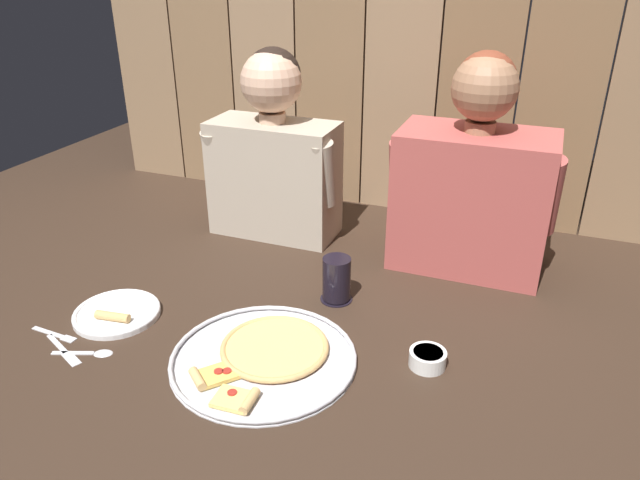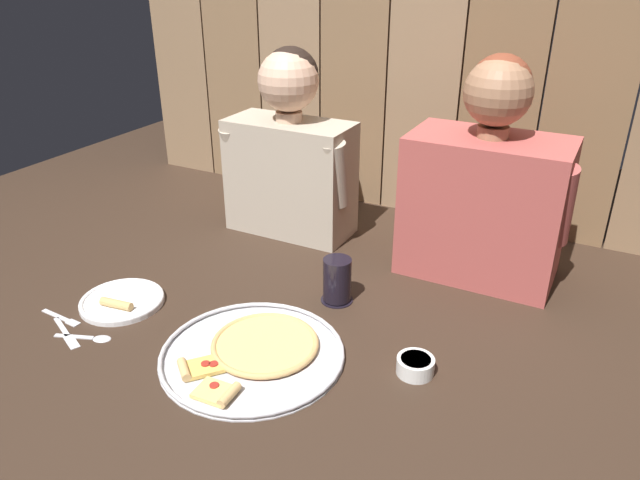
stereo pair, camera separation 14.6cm
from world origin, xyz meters
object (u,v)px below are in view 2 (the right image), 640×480
object	(u,v)px
pizza_tray	(255,351)
drinking_glass	(337,281)
diner_left	(290,151)
dipping_bowl	(415,365)
diner_right	(486,187)
dinner_plate	(122,301)

from	to	relation	value
pizza_tray	drinking_glass	size ratio (longest dim) A/B	3.45
diner_left	dipping_bowl	bearing A→B (deg)	-40.17
diner_left	diner_right	xyz separation A→B (m)	(0.60, -0.00, -0.01)
pizza_tray	dipping_bowl	size ratio (longest dim) A/B	5.08
drinking_glass	diner_right	bearing A→B (deg)	49.22
dinner_plate	drinking_glass	size ratio (longest dim) A/B	1.77
drinking_glass	dipping_bowl	size ratio (longest dim) A/B	1.47
dinner_plate	pizza_tray	bearing A→B (deg)	-2.77
dinner_plate	diner_left	bearing A→B (deg)	75.11
pizza_tray	dipping_bowl	bearing A→B (deg)	17.57
dinner_plate	dipping_bowl	world-z (taller)	dipping_bowl
pizza_tray	drinking_glass	bearing A→B (deg)	78.30
dinner_plate	diner_left	xyz separation A→B (m)	(0.16, 0.60, 0.26)
dinner_plate	diner_right	bearing A→B (deg)	38.09
dipping_bowl	diner_right	distance (m)	0.56
dinner_plate	dipping_bowl	bearing A→B (deg)	6.54
diner_right	diner_left	bearing A→B (deg)	179.98
pizza_tray	dinner_plate	bearing A→B (deg)	177.23
diner_left	diner_right	bearing A→B (deg)	-0.02
pizza_tray	diner_right	world-z (taller)	diner_right
dinner_plate	diner_right	world-z (taller)	diner_right
pizza_tray	diner_right	bearing A→B (deg)	61.18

